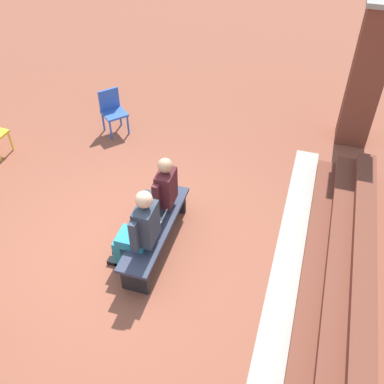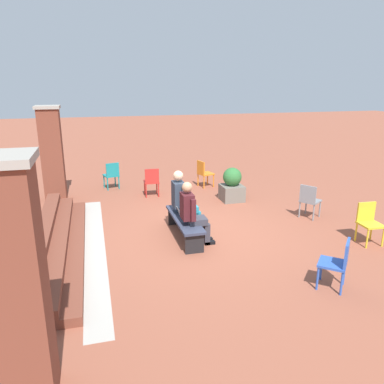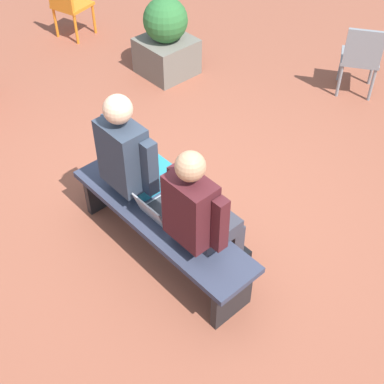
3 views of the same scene
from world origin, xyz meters
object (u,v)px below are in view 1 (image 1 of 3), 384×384
Objects in this scene: person_student at (159,193)px; person_adult at (139,229)px; bench at (156,230)px; laptop at (156,223)px; plastic_chair_far_left at (112,109)px.

person_student is 0.77m from person_adult.
bench is at bearing 9.63° from person_student.
plastic_chair_far_left is at bearing -144.76° from laptop.
person_student is 0.46m from laptop.
plastic_chair_far_left is at bearing -149.34° from person_adult.
person_adult reaches higher than laptop.
person_adult is at bearing -0.23° from person_student.
bench is 3.23m from plastic_chair_far_left.
plastic_chair_far_left is (-3.01, -1.78, -0.25)m from person_adult.
person_student is 1.58× the size of plastic_chair_far_left.
laptop is at bearing 167.46° from person_adult.
bench is 1.35× the size of person_student.
person_student is (-0.39, -0.07, 0.36)m from bench.
bench is 5.62× the size of laptop.
person_adult reaches higher than person_student.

